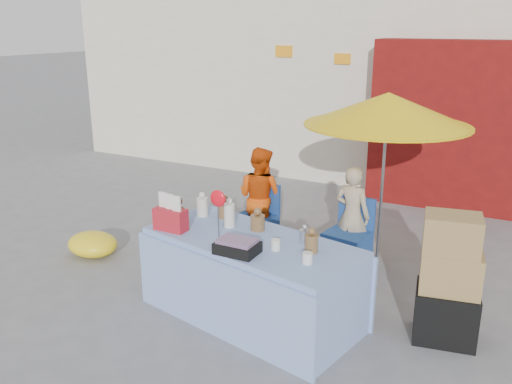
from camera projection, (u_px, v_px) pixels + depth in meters
The scene contains 10 objects.
ground at pixel (210, 288), 6.06m from camera, with size 80.00×80.00×0.00m, color slate.
backdrop at pixel (420, 9), 11.26m from camera, with size 14.00×8.00×7.80m.
market_table at pixel (251, 277), 5.36m from camera, with size 2.35×1.46×1.32m.
chair_left at pixel (255, 229), 7.07m from camera, with size 0.55×0.54×0.85m.
chair_right at pixel (347, 247), 6.52m from camera, with size 0.55×0.54×0.85m.
vendor_orange at pixel (260, 197), 7.06m from camera, with size 0.65×0.50×1.33m, color #E44E0C.
vendor_beige at pixel (352, 216), 6.53m from camera, with size 0.45×0.29×1.23m, color tan.
umbrella at pixel (388, 110), 6.14m from camera, with size 1.90×1.90×2.09m.
box_stack at pixel (448, 283), 4.93m from camera, with size 0.63×0.54×1.23m.
tarp_bundle at pixel (93, 244), 6.87m from camera, with size 0.67×0.54×0.30m, color yellow.
Camera 1 is at (2.98, -4.60, 2.84)m, focal length 38.00 mm.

